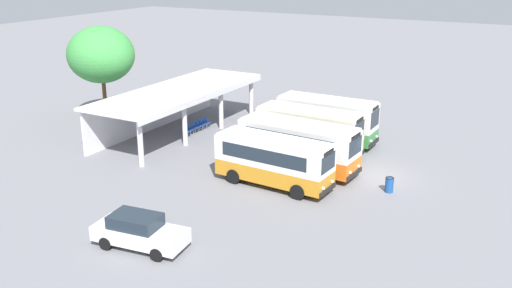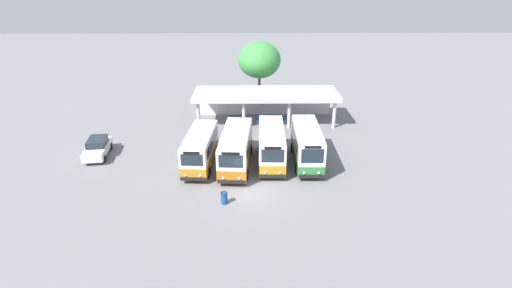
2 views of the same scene
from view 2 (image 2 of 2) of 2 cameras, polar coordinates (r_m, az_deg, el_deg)
name	(u,v)px [view 2 (image 2 of 2)]	position (r m, az deg, el deg)	size (l,w,h in m)	color
ground_plane	(251,192)	(30.13, -0.75, -7.01)	(180.00, 180.00, 0.00)	slate
city_bus_nearest_orange	(200,148)	(33.87, -8.09, -0.54)	(2.55, 7.24, 2.97)	black
city_bus_second_in_row	(236,147)	(33.43, -2.93, -0.50)	(2.80, 7.89, 3.13)	black
city_bus_middle_cream	(271,144)	(34.00, 2.26, -0.02)	(2.41, 7.30, 3.18)	black
city_bus_fourth_amber	(307,144)	(34.23, 7.39, 0.04)	(2.35, 7.31, 3.27)	black
parked_car_flank	(97,147)	(38.48, -22.00, -0.44)	(2.27, 4.62, 1.62)	black
terminal_canopy	(266,97)	(44.43, 1.40, 6.83)	(15.84, 5.52, 3.40)	silver
waiting_chair_end_by_column	(258,120)	(43.36, 0.34, 3.48)	(0.44, 0.44, 0.86)	slate
waiting_chair_second_from_end	(263,120)	(43.48, 1.08, 3.54)	(0.44, 0.44, 0.86)	slate
waiting_chair_middle_seat	(268,120)	(43.47, 1.82, 3.52)	(0.44, 0.44, 0.86)	slate
waiting_chair_fourth_seat	(273,120)	(43.47, 2.55, 3.51)	(0.44, 0.44, 0.86)	slate
waiting_chair_fifth_seat	(279,120)	(43.50, 3.29, 3.51)	(0.44, 0.44, 0.86)	slate
waiting_chair_far_end_seat	(284,120)	(43.56, 4.02, 3.52)	(0.44, 0.44, 0.86)	slate
roadside_tree_behind_canopy	(259,60)	(49.98, 0.49, 12.09)	(5.31, 5.31, 7.79)	brown
litter_bin_apron	(224,198)	(28.62, -4.64, -7.80)	(0.49, 0.49, 0.90)	#19478C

